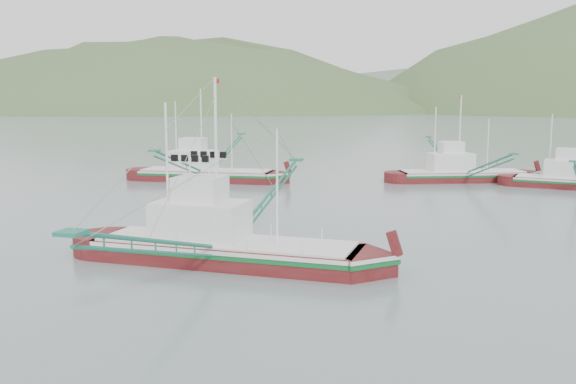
# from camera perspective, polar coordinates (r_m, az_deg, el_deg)

# --- Properties ---
(ground) EXTENTS (1200.00, 1200.00, 0.00)m
(ground) POSITION_cam_1_polar(r_m,az_deg,el_deg) (36.65, -2.48, -6.29)
(ground) COLOR slate
(ground) RESTS_ON ground
(main_boat) EXTENTS (15.42, 27.70, 11.21)m
(main_boat) POSITION_cam_1_polar(r_m,az_deg,el_deg) (36.43, -5.93, -3.82)
(main_boat) COLOR #4F0D0E
(main_boat) RESTS_ON ground
(bg_boat_left) EXTENTS (15.18, 27.23, 11.02)m
(bg_boat_left) POSITION_cam_1_polar(r_m,az_deg,el_deg) (72.17, -7.45, 2.18)
(bg_boat_left) COLOR #4F0D0E
(bg_boat_left) RESTS_ON ground
(bg_boat_far) EXTENTS (14.36, 24.35, 10.22)m
(bg_boat_far) POSITION_cam_1_polar(r_m,az_deg,el_deg) (73.67, 15.19, 2.48)
(bg_boat_far) COLOR #4F0D0E
(bg_boat_far) RESTS_ON ground
(headland_left) EXTENTS (448.00, 308.00, 210.00)m
(headland_left) POSITION_cam_1_polar(r_m,az_deg,el_deg) (437.65, -10.72, 7.10)
(headland_left) COLOR #415D30
(headland_left) RESTS_ON ground
(ridge_distant) EXTENTS (960.00, 400.00, 240.00)m
(ridge_distant) POSITION_cam_1_polar(r_m,az_deg,el_deg) (594.13, 17.21, 7.19)
(ridge_distant) COLOR slate
(ridge_distant) RESTS_ON ground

